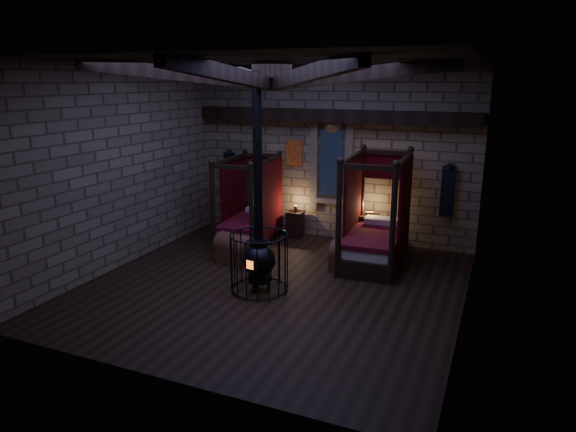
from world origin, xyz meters
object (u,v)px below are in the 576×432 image
at_px(bed_left, 250,222).
at_px(trunk_left, 235,250).
at_px(bed_right, 375,237).
at_px(stove, 259,258).
at_px(trunk_right, 353,258).

relative_size(bed_left, trunk_left, 2.11).
height_order(bed_right, stove, stove).
xyz_separation_m(bed_right, stove, (-1.64, -2.39, 0.08)).
distance_m(bed_left, trunk_right, 3.04).
bearing_deg(bed_left, trunk_left, -80.47).
height_order(bed_left, bed_right, bed_right).
relative_size(bed_right, stove, 0.58).
relative_size(bed_right, trunk_right, 2.50).
bearing_deg(bed_left, bed_right, -8.27).
bearing_deg(bed_left, trunk_right, -22.56).
height_order(bed_right, trunk_right, bed_right).
height_order(bed_right, trunk_left, bed_right).
height_order(trunk_left, trunk_right, trunk_right).
bearing_deg(trunk_right, bed_right, 74.74).
bearing_deg(bed_right, bed_left, 173.42).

